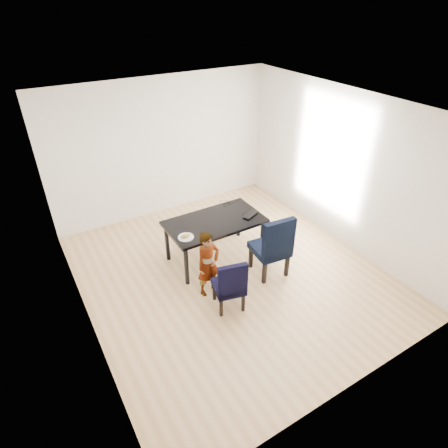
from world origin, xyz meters
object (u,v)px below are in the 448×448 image
laptop (248,213)px  child (208,264)px  dining_table (215,239)px  chair_right (270,244)px  plate (186,237)px  chair_left (229,282)px

laptop → child: bearing=5.6°
dining_table → laptop: bearing=-10.4°
dining_table → laptop: size_ratio=4.86×
chair_right → plate: bearing=159.3°
chair_left → chair_right: (0.97, 0.33, 0.12)m
plate → laptop: bearing=4.1°
chair_right → chair_left: bearing=-155.7°
chair_right → laptop: (0.03, 0.67, 0.21)m
laptop → dining_table: bearing=-33.1°
dining_table → child: size_ratio=1.50×
dining_table → chair_left: chair_left is taller
chair_left → chair_right: chair_right is taller
chair_left → plate: size_ratio=3.60×
child → laptop: bearing=19.4°
child → plate: child is taller
dining_table → plate: plate is taller
dining_table → chair_right: bearing=-54.1°
dining_table → child: bearing=-126.2°
chair_left → chair_right: size_ratio=0.79×
chair_left → laptop: 1.46m
chair_left → laptop: bearing=58.6°
plate → laptop: 1.22m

